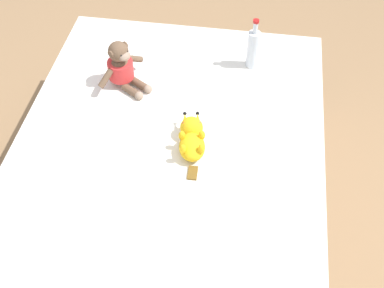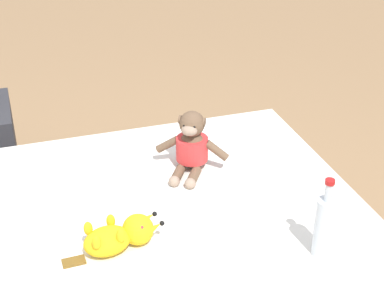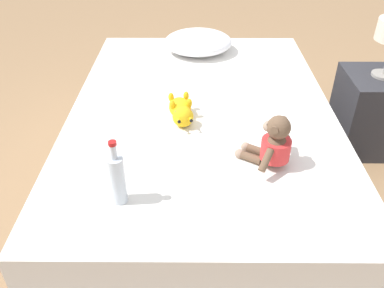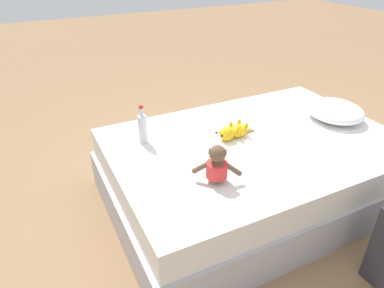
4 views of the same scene
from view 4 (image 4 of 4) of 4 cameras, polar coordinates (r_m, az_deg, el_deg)
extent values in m
plane|color=#93704C|center=(2.73, 9.36, -8.45)|extent=(16.00, 16.00, 0.00)
cube|color=#B2B2B7|center=(2.64, 9.63, -5.94)|extent=(1.38, 2.04, 0.29)
cube|color=white|center=(2.51, 10.10, -1.38)|extent=(1.34, 1.97, 0.20)
ellipsoid|color=white|center=(2.91, 22.24, 5.03)|extent=(0.46, 0.42, 0.14)
ellipsoid|color=brown|center=(1.98, 4.05, -4.30)|extent=(0.14, 0.15, 0.15)
cylinder|color=red|center=(1.98, 4.06, -4.18)|extent=(0.17, 0.17, 0.09)
sphere|color=brown|center=(1.92, 4.17, -1.56)|extent=(0.10, 0.10, 0.10)
ellipsoid|color=gray|center=(1.96, 4.21, -1.12)|extent=(0.07, 0.08, 0.04)
sphere|color=black|center=(1.95, 3.69, -0.73)|extent=(0.01, 0.01, 0.01)
sphere|color=black|center=(1.95, 4.75, -0.78)|extent=(0.01, 0.01, 0.01)
cylinder|color=brown|center=(1.91, 2.82, -1.19)|extent=(0.03, 0.02, 0.03)
cylinder|color=brown|center=(1.91, 5.55, -1.32)|extent=(0.03, 0.02, 0.03)
cylinder|color=brown|center=(1.98, 1.29, -3.91)|extent=(0.08, 0.10, 0.08)
cylinder|color=brown|center=(1.98, 6.85, -4.19)|extent=(0.08, 0.10, 0.08)
cylinder|color=brown|center=(2.09, 3.27, -4.08)|extent=(0.10, 0.08, 0.04)
cylinder|color=brown|center=(2.09, 4.92, -4.16)|extent=(0.10, 0.08, 0.04)
sphere|color=gray|center=(2.13, 3.34, -3.33)|extent=(0.04, 0.04, 0.04)
sphere|color=gray|center=(2.13, 4.95, -3.41)|extent=(0.04, 0.04, 0.04)
ellipsoid|color=yellow|center=(2.48, 7.46, 2.18)|extent=(0.13, 0.17, 0.08)
sphere|color=yellow|center=(2.41, 5.68, 1.69)|extent=(0.10, 0.10, 0.10)
cone|color=yellow|center=(2.36, 5.36, 1.35)|extent=(0.04, 0.07, 0.05)
sphere|color=black|center=(2.34, 4.85, 1.33)|extent=(0.02, 0.02, 0.02)
cone|color=yellow|center=(2.40, 4.49, 1.87)|extent=(0.04, 0.07, 0.05)
sphere|color=black|center=(2.38, 3.98, 1.85)|extent=(0.02, 0.02, 0.02)
sphere|color=red|center=(2.38, 6.19, 1.99)|extent=(0.02, 0.02, 0.02)
sphere|color=red|center=(2.42, 5.25, 2.53)|extent=(0.02, 0.02, 0.02)
ellipsoid|color=yellow|center=(2.41, 7.67, 2.40)|extent=(0.03, 0.03, 0.05)
ellipsoid|color=yellow|center=(2.47, 6.34, 3.14)|extent=(0.03, 0.03, 0.05)
ellipsoid|color=yellow|center=(2.46, 8.88, 2.91)|extent=(0.03, 0.03, 0.05)
ellipsoid|color=yellow|center=(2.51, 7.68, 3.55)|extent=(0.03, 0.03, 0.05)
cube|color=brown|center=(2.56, 9.21, 2.10)|extent=(0.04, 0.07, 0.01)
cylinder|color=silver|center=(2.37, -8.01, 2.37)|extent=(0.06, 0.06, 0.20)
cylinder|color=silver|center=(2.32, -8.23, 5.17)|extent=(0.02, 0.02, 0.06)
cylinder|color=red|center=(2.30, -8.30, 5.98)|extent=(0.03, 0.03, 0.01)
camera|label=1|loc=(3.35, 32.03, 34.03)|focal=47.23mm
camera|label=2|loc=(3.57, -2.81, 30.02)|focal=55.57mm
camera|label=3|loc=(1.81, -44.50, 17.67)|focal=37.70mm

